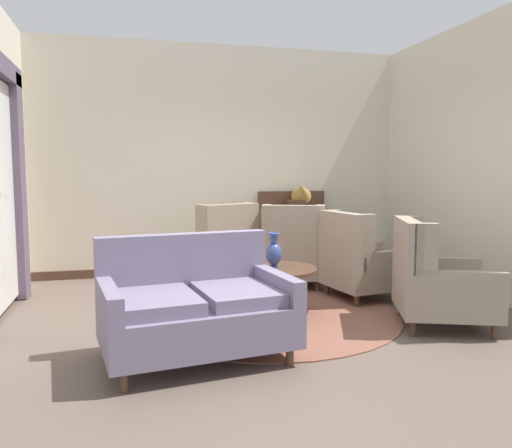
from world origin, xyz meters
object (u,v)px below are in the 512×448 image
porcelain_vase (274,252)px  armchair_far_left (361,262)px  side_table (348,256)px  gramophone (300,195)px  settee (195,308)px  armchair_foreground_right (294,252)px  sideboard (295,236)px  coffee_table (274,277)px  armchair_near_sideboard (218,253)px  armchair_near_window (435,282)px

porcelain_vase → armchair_far_left: (1.17, 0.44, -0.23)m
side_table → gramophone: bearing=98.6°
settee → armchair_far_left: armchair_far_left is taller
side_table → armchair_far_left: bearing=-89.8°
armchair_foreground_right → side_table: armchair_foreground_right is taller
porcelain_vase → side_table: bearing=34.4°
side_table → sideboard: (-0.23, 1.33, 0.09)m
coffee_table → armchair_near_sideboard: (-0.31, 1.40, 0.03)m
armchair_near_sideboard → side_table: 1.60m
settee → armchair_near_window: armchair_near_window is taller
coffee_table → side_table: bearing=34.6°
coffee_table → armchair_far_left: armchair_far_left is taller
armchair_far_left → sideboard: size_ratio=0.86×
sideboard → gramophone: bearing=-62.4°
armchair_far_left → side_table: 0.36m
coffee_table → porcelain_vase: size_ratio=2.47×
armchair_near_window → sideboard: bearing=29.9°
coffee_table → gramophone: size_ratio=1.88×
coffee_table → gramophone: bearing=64.4°
settee → armchair_near_window: bearing=-1.4°
armchair_far_left → sideboard: (-0.23, 1.69, 0.10)m
armchair_near_window → sideboard: sideboard is taller
coffee_table → settee: size_ratio=0.57×
porcelain_vase → armchair_foreground_right: size_ratio=0.33×
armchair_near_window → gramophone: 2.86m
coffee_table → armchair_foreground_right: bearing=63.1°
armchair_near_sideboard → side_table: (1.49, -0.59, -0.01)m
sideboard → settee: bearing=-121.0°
coffee_table → side_table: 1.43m
settee → armchair_foreground_right: armchair_foreground_right is taller
coffee_table → settee: settee is taller
armchair_far_left → sideboard: sideboard is taller
armchair_far_left → coffee_table: bearing=101.7°
coffee_table → armchair_foreground_right: 1.37m
settee → armchair_foreground_right: size_ratio=1.45×
settee → side_table: settee is taller
settee → armchair_foreground_right: bearing=46.7°
armchair_foreground_right → armchair_near_sideboard: size_ratio=0.96×
armchair_near_window → armchair_far_left: (-0.21, 1.14, -0.00)m
armchair_near_window → gramophone: (-0.39, 2.74, 0.70)m
porcelain_vase → gramophone: bearing=64.4°
armchair_near_window → armchair_far_left: size_ratio=1.08×
armchair_far_left → side_table: armchair_far_left is taller
armchair_near_window → armchair_foreground_right: (-0.76, 1.91, 0.02)m
armchair_foreground_right → sideboard: size_ratio=0.91×
armchair_foreground_right → side_table: size_ratio=1.49×
porcelain_vase → armchair_foreground_right: armchair_foreground_right is taller
side_table → sideboard: 1.35m
porcelain_vase → side_table: (1.17, 0.80, -0.22)m
settee → side_table: (2.09, 1.76, 0.03)m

